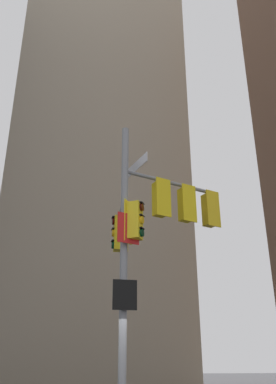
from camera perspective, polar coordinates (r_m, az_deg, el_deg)
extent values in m
cube|color=tan|center=(37.59, -5.67, 10.93)|extent=(12.72, 12.72, 44.75)
cylinder|color=gray|center=(10.48, -2.02, -9.72)|extent=(0.19, 0.19, 7.82)
cylinder|color=gray|center=(12.13, 4.99, 1.20)|extent=(3.14, 1.20, 0.11)
cylinder|color=gray|center=(11.81, -2.49, -3.04)|extent=(0.16, 1.83, 0.11)
cube|color=yellow|center=(11.49, 3.62, -0.69)|extent=(0.46, 0.19, 1.14)
cube|color=yellow|center=(11.63, 3.10, -0.99)|extent=(0.43, 0.43, 1.00)
cylinder|color=red|center=(11.92, 2.54, 0.26)|extent=(0.21, 0.12, 0.20)
cube|color=black|center=(11.98, 2.51, 0.78)|extent=(0.23, 0.14, 0.02)
cylinder|color=#3C2C06|center=(11.79, 2.57, -1.31)|extent=(0.21, 0.12, 0.20)
cube|color=black|center=(11.84, 2.54, -0.77)|extent=(0.23, 0.14, 0.02)
cylinder|color=#06311C|center=(11.67, 2.60, -2.90)|extent=(0.21, 0.12, 0.20)
cube|color=black|center=(11.71, 2.57, -2.36)|extent=(0.23, 0.14, 0.02)
cube|color=yellow|center=(11.99, 7.22, -1.51)|extent=(0.46, 0.19, 1.14)
cube|color=yellow|center=(12.13, 6.68, -1.80)|extent=(0.43, 0.43, 1.00)
cylinder|color=#360605|center=(12.40, 6.06, -0.58)|extent=(0.21, 0.12, 0.20)
cube|color=black|center=(12.45, 6.02, -0.07)|extent=(0.23, 0.14, 0.02)
cylinder|color=yellow|center=(12.28, 6.12, -2.09)|extent=(0.21, 0.12, 0.20)
cube|color=black|center=(12.32, 6.09, -1.57)|extent=(0.23, 0.14, 0.02)
cylinder|color=#06311C|center=(12.16, 6.19, -3.63)|extent=(0.21, 0.12, 0.20)
cube|color=black|center=(12.20, 6.15, -3.11)|extent=(0.23, 0.14, 0.02)
cube|color=gold|center=(12.53, 10.53, -2.26)|extent=(0.46, 0.19, 1.14)
cube|color=gold|center=(12.67, 9.97, -2.53)|extent=(0.43, 0.43, 1.00)
cylinder|color=#360605|center=(12.93, 9.30, -1.34)|extent=(0.21, 0.12, 0.20)
cube|color=black|center=(12.98, 9.25, -0.86)|extent=(0.23, 0.14, 0.02)
cylinder|color=yellow|center=(12.81, 9.40, -2.80)|extent=(0.21, 0.12, 0.20)
cube|color=black|center=(12.85, 9.35, -2.31)|extent=(0.23, 0.14, 0.02)
cylinder|color=#06311C|center=(12.69, 9.50, -4.28)|extent=(0.21, 0.12, 0.20)
cube|color=black|center=(12.74, 9.45, -3.78)|extent=(0.23, 0.14, 0.02)
cube|color=yellow|center=(11.64, -1.61, -5.87)|extent=(0.04, 0.48, 1.14)
cube|color=yellow|center=(11.62, -2.54, -5.82)|extent=(0.35, 0.35, 1.00)
cylinder|color=#360605|center=(11.71, -3.49, -4.13)|extent=(0.07, 0.20, 0.20)
cube|color=black|center=(11.75, -3.50, -3.58)|extent=(0.08, 0.22, 0.02)
cylinder|color=yellow|center=(11.60, -3.53, -5.77)|extent=(0.07, 0.20, 0.20)
cube|color=black|center=(11.64, -3.54, -5.20)|extent=(0.08, 0.22, 0.02)
cylinder|color=#06311C|center=(11.50, -3.57, -7.44)|extent=(0.07, 0.20, 0.20)
cube|color=black|center=(11.53, -3.59, -6.86)|extent=(0.08, 0.22, 0.02)
cube|color=yellow|center=(10.73, -1.42, -4.18)|extent=(0.28, 0.42, 1.14)
cube|color=yellow|center=(10.66, -0.47, -4.07)|extent=(0.47, 0.47, 1.00)
cylinder|color=#360605|center=(10.71, 0.53, -2.17)|extent=(0.16, 0.20, 0.20)
cube|color=black|center=(10.75, 0.56, -1.56)|extent=(0.18, 0.22, 0.02)
cylinder|color=yellow|center=(10.59, 0.54, -3.94)|extent=(0.16, 0.20, 0.20)
cube|color=black|center=(10.63, 0.56, -3.32)|extent=(0.18, 0.22, 0.02)
cylinder|color=#06311C|center=(10.48, 0.54, -5.75)|extent=(0.16, 0.20, 0.20)
cube|color=black|center=(10.52, 0.57, -5.12)|extent=(0.18, 0.22, 0.02)
cube|color=white|center=(11.57, -0.25, 3.65)|extent=(0.38, 1.32, 0.28)
cube|color=#19479E|center=(11.57, -0.25, 3.65)|extent=(0.36, 1.28, 0.24)
cube|color=red|center=(10.51, -1.36, -5.10)|extent=(0.60, 0.24, 0.80)
cube|color=white|center=(10.51, -1.36, -5.10)|extent=(0.57, 0.22, 0.76)
cube|color=black|center=(10.10, -1.85, -14.19)|extent=(0.60, 0.03, 0.72)
cube|color=white|center=(10.10, -1.85, -14.19)|extent=(0.56, 0.03, 0.68)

